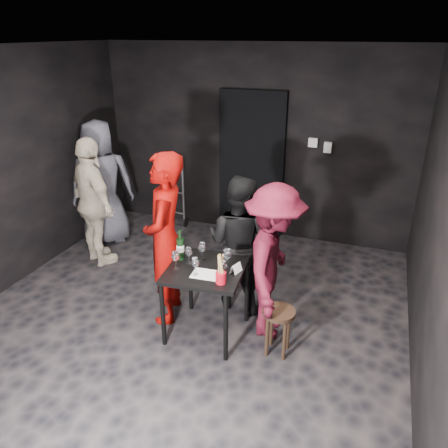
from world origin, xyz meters
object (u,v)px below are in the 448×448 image
(server_red, at_px, (164,223))
(man_maroon, at_px, (273,259))
(bystander_grey, at_px, (101,173))
(woman_black, at_px, (239,243))
(bystander_cream, at_px, (93,196))
(wine_bottle, at_px, (180,248))
(hand_truck, at_px, (173,214))
(tasting_table, at_px, (206,277))
(breadstick_cup, at_px, (221,270))
(stool, at_px, (279,320))

(server_red, bearing_deg, man_maroon, 78.02)
(bystander_grey, bearing_deg, server_red, 103.91)
(woman_black, height_order, man_maroon, man_maroon)
(bystander_cream, height_order, wine_bottle, bystander_cream)
(bystander_cream, bearing_deg, bystander_grey, -34.85)
(bystander_cream, bearing_deg, woman_black, -157.59)
(man_maroon, distance_m, bystander_cream, 2.57)
(hand_truck, bearing_deg, bystander_grey, -123.42)
(bystander_cream, relative_size, wine_bottle, 5.92)
(tasting_table, relative_size, breadstick_cup, 2.50)
(stool, relative_size, woman_black, 0.31)
(wine_bottle, bearing_deg, woman_black, 51.27)
(hand_truck, bearing_deg, tasting_table, -48.26)
(tasting_table, height_order, server_red, server_red)
(woman_black, bearing_deg, bystander_grey, -12.98)
(hand_truck, distance_m, wine_bottle, 2.55)
(stool, bearing_deg, man_maroon, 116.09)
(server_red, xyz_separation_m, bystander_grey, (-1.66, 1.32, -0.05))
(tasting_table, bearing_deg, hand_truck, 123.50)
(hand_truck, distance_m, bystander_cream, 1.58)
(bystander_cream, bearing_deg, server_red, -177.72)
(server_red, relative_size, wine_bottle, 6.84)
(hand_truck, xyz_separation_m, woman_black, (1.61, -1.63, 0.54))
(hand_truck, relative_size, woman_black, 0.76)
(woman_black, bearing_deg, wine_bottle, 58.89)
(hand_truck, distance_m, stool, 3.20)
(hand_truck, relative_size, stool, 2.44)
(breadstick_cup, bearing_deg, bystander_cream, 152.72)
(wine_bottle, bearing_deg, server_red, 160.15)
(stool, bearing_deg, wine_bottle, 173.14)
(tasting_table, xyz_separation_m, stool, (0.74, -0.05, -0.29))
(hand_truck, relative_size, man_maroon, 0.69)
(hand_truck, xyz_separation_m, breadstick_cup, (1.71, -2.44, 0.67))
(breadstick_cup, bearing_deg, wine_bottle, 152.12)
(man_maroon, height_order, bystander_grey, bystander_grey)
(tasting_table, distance_m, server_red, 0.67)
(woman_black, height_order, bystander_grey, bystander_grey)
(man_maroon, xyz_separation_m, breadstick_cup, (-0.37, -0.46, 0.06))
(server_red, bearing_deg, stool, 63.53)
(tasting_table, bearing_deg, bystander_cream, 154.79)
(server_red, height_order, wine_bottle, server_red)
(stool, distance_m, breadstick_cup, 0.75)
(tasting_table, xyz_separation_m, woman_black, (0.13, 0.61, 0.10))
(tasting_table, xyz_separation_m, breadstick_cup, (0.23, -0.20, 0.23))
(stool, xyz_separation_m, man_maroon, (-0.15, 0.30, 0.47))
(stool, xyz_separation_m, woman_black, (-0.62, 0.66, 0.39))
(stool, distance_m, woman_black, 0.98)
(tasting_table, bearing_deg, wine_bottle, 165.74)
(tasting_table, relative_size, man_maroon, 0.45)
(hand_truck, bearing_deg, man_maroon, -35.46)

